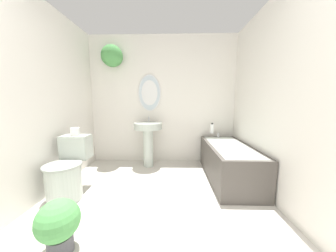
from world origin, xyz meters
name	(u,v)px	position (x,y,z in m)	size (l,w,h in m)	color
wall_back	(157,95)	(-0.12, 2.89, 1.30)	(2.86, 0.38, 2.40)	silver
wall_left	(27,99)	(-1.40, 1.44, 1.20)	(0.06, 3.00, 2.40)	silver
wall_right	(288,99)	(1.40, 1.44, 1.20)	(0.06, 3.00, 2.40)	silver
toilet	(68,172)	(-1.10, 1.57, 0.31)	(0.42, 0.62, 0.73)	#B2BCB2
pedestal_sink	(148,136)	(-0.25, 2.59, 0.57)	(0.50, 0.50, 0.90)	#B2BCB2
bathtub	(228,161)	(1.05, 2.12, 0.27)	(0.61, 1.41, 0.60)	#4C4742
shampoo_bottle	(212,129)	(0.92, 2.70, 0.69)	(0.06, 0.06, 0.19)	white
potted_plant	(59,223)	(-0.67, 0.77, 0.25)	(0.31, 0.31, 0.43)	#47474C
toilet_paper_roll	(75,132)	(-1.10, 1.79, 0.78)	(0.11, 0.11, 0.10)	white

